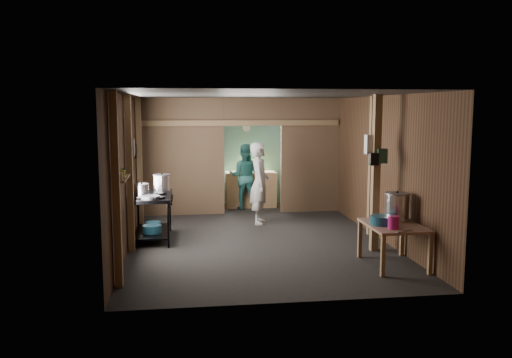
{
  "coord_description": "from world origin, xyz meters",
  "views": [
    {
      "loc": [
        -1.29,
        -9.67,
        2.37
      ],
      "look_at": [
        0.0,
        -0.2,
        1.1
      ],
      "focal_mm": 37.3,
      "sensor_mm": 36.0,
      "label": 1
    }
  ],
  "objects": [
    {
      "name": "back_counter",
      "position": [
        0.3,
        2.95,
        0.42
      ],
      "size": [
        1.2,
        0.5,
        0.85
      ],
      "primitive_type": "cube",
      "color": "#9A7249",
      "rests_on": "floor"
    },
    {
      "name": "stove_pot_med",
      "position": [
        -2.05,
        -0.1,
        0.92
      ],
      "size": [
        0.33,
        0.33,
        0.23
      ],
      "primitive_type": null,
      "rotation": [
        0.0,
        0.0,
        0.3
      ],
      "color": "silver",
      "rests_on": "gas_range"
    },
    {
      "name": "floor",
      "position": [
        0.0,
        0.0,
        0.0
      ],
      "size": [
        4.5,
        7.0,
        0.0
      ],
      "primitive_type": "cube",
      "color": "#272626",
      "rests_on": "ground"
    },
    {
      "name": "post_right",
      "position": [
        2.18,
        -0.2,
        1.3
      ],
      "size": [
        0.1,
        0.12,
        2.6
      ],
      "primitive_type": "cube",
      "color": "#9A7249",
      "rests_on": "floor"
    },
    {
      "name": "post_free",
      "position": [
        1.85,
        -1.3,
        1.3
      ],
      "size": [
        0.12,
        0.12,
        2.6
      ],
      "primitive_type": "cube",
      "color": "#9A7249",
      "rests_on": "floor"
    },
    {
      "name": "bag_green",
      "position": [
        1.92,
        -1.36,
        1.6
      ],
      "size": [
        0.16,
        0.12,
        0.24
      ],
      "primitive_type": "cube",
      "color": "#224A35",
      "rests_on": "post_free"
    },
    {
      "name": "wall_back",
      "position": [
        0.0,
        3.5,
        1.3
      ],
      "size": [
        4.5,
        0.0,
        2.6
      ],
      "primitive_type": "cube",
      "color": "#4C2F1E",
      "rests_on": "ground"
    },
    {
      "name": "partition_left",
      "position": [
        -1.32,
        2.2,
        1.3
      ],
      "size": [
        1.85,
        0.1,
        2.6
      ],
      "primitive_type": "cube",
      "color": "brown",
      "rests_on": "floor"
    },
    {
      "name": "blue_tub_back",
      "position": [
        -1.88,
        0.2,
        0.22
      ],
      "size": [
        0.28,
        0.28,
        0.11
      ],
      "primitive_type": "cylinder",
      "color": "navy",
      "rests_on": "gas_range"
    },
    {
      "name": "frying_pan",
      "position": [
        -1.88,
        -0.52,
        0.86
      ],
      "size": [
        0.51,
        0.63,
        0.08
      ],
      "primitive_type": null,
      "rotation": [
        0.0,
        0.0,
        -0.36
      ],
      "color": "slate",
      "rests_on": "gas_range"
    },
    {
      "name": "cook",
      "position": [
        0.25,
        1.06,
        0.84
      ],
      "size": [
        0.5,
        0.67,
        1.69
      ],
      "primitive_type": "imported",
      "rotation": [
        0.0,
        0.0,
        1.4
      ],
      "color": "beige",
      "rests_on": "floor"
    },
    {
      "name": "turquoise_panel",
      "position": [
        0.0,
        3.44,
        1.25
      ],
      "size": [
        4.4,
        0.06,
        2.5
      ],
      "primitive_type": "cube",
      "color": "#649B9A",
      "rests_on": "wall_back"
    },
    {
      "name": "prep_table",
      "position": [
        1.83,
        -2.18,
        0.32
      ],
      "size": [
        0.79,
        1.08,
        0.64
      ],
      "primitive_type": null,
      "color": "tan",
      "rests_on": "floor"
    },
    {
      "name": "wash_basin",
      "position": [
        1.65,
        -2.17,
        0.71
      ],
      "size": [
        0.46,
        0.46,
        0.13
      ],
      "primitive_type": "cylinder",
      "rotation": [
        0.0,
        0.0,
        -0.35
      ],
      "color": "navy",
      "rests_on": "prep_table"
    },
    {
      "name": "post_left_c",
      "position": [
        -2.18,
        1.2,
        1.3
      ],
      "size": [
        0.1,
        0.12,
        2.6
      ],
      "primitive_type": "cube",
      "color": "#9A7249",
      "rests_on": "floor"
    },
    {
      "name": "jar_white",
      "position": [
        -2.15,
        -2.35,
        1.47
      ],
      "size": [
        0.07,
        0.07,
        0.1
      ],
      "primitive_type": "cylinder",
      "color": "white",
      "rests_on": "wall_shelf"
    },
    {
      "name": "knife",
      "position": [
        1.79,
        -2.66,
        0.64
      ],
      "size": [
        0.29,
        0.15,
        0.01
      ],
      "primitive_type": "cube",
      "rotation": [
        0.0,
        0.0,
        0.42
      ],
      "color": "silver",
      "rests_on": "prep_table"
    },
    {
      "name": "stove_saucepan",
      "position": [
        -2.05,
        0.5,
        0.88
      ],
      "size": [
        0.18,
        0.18,
        0.09
      ],
      "primitive_type": "cylinder",
      "rotation": [
        0.0,
        0.0,
        -0.28
      ],
      "color": "silver",
      "rests_on": "gas_range"
    },
    {
      "name": "wall_right",
      "position": [
        2.25,
        0.0,
        1.3
      ],
      "size": [
        0.0,
        7.0,
        2.6
      ],
      "primitive_type": "cube",
      "color": "#4C2F1E",
      "rests_on": "ground"
    },
    {
      "name": "wall_clock",
      "position": [
        0.25,
        3.4,
        1.9
      ],
      "size": [
        0.2,
        0.03,
        0.2
      ],
      "primitive_type": "cylinder",
      "rotation": [
        1.57,
        0.0,
        0.0
      ],
      "color": "white",
      "rests_on": "wall_back"
    },
    {
      "name": "stove_pot_large",
      "position": [
        -1.71,
        0.42,
        0.97
      ],
      "size": [
        0.34,
        0.34,
        0.33
      ],
      "primitive_type": null,
      "rotation": [
        0.0,
        0.0,
        0.05
      ],
      "color": "silver",
      "rests_on": "gas_range"
    },
    {
      "name": "post_left_b",
      "position": [
        -2.18,
        -0.8,
        1.3
      ],
      "size": [
        0.1,
        0.12,
        2.6
      ],
      "primitive_type": "cube",
      "color": "#9A7249",
      "rests_on": "floor"
    },
    {
      "name": "bag_white",
      "position": [
        1.8,
        -1.22,
        1.78
      ],
      "size": [
        0.22,
        0.15,
        0.32
      ],
      "primitive_type": "cube",
      "color": "white",
      "rests_on": "post_free"
    },
    {
      "name": "partition_right",
      "position": [
        1.57,
        2.2,
        1.3
      ],
      "size": [
        1.35,
        0.1,
        2.6
      ],
      "primitive_type": "cube",
      "color": "brown",
      "rests_on": "floor"
    },
    {
      "name": "jar_green",
      "position": [
        -2.15,
        -1.88,
        1.47
      ],
      "size": [
        0.06,
        0.06,
        0.1
      ],
      "primitive_type": "cylinder",
      "color": "#224A35",
      "rests_on": "wall_shelf"
    },
    {
      "name": "bag_black",
      "position": [
        1.78,
        -1.38,
        1.55
      ],
      "size": [
        0.14,
        0.1,
        0.2
      ],
      "primitive_type": "cube",
      "color": "black",
      "rests_on": "post_free"
    },
    {
      "name": "gas_range",
      "position": [
        -1.88,
        -0.04,
        0.42
      ],
      "size": [
        0.72,
        1.41,
        0.83
      ],
      "primitive_type": null,
      "color": "black",
      "rests_on": "floor"
    },
    {
      "name": "cross_beam",
      "position": [
        0.0,
        2.15,
        2.05
      ],
      "size": [
        4.4,
        0.12,
        0.12
      ],
      "primitive_type": "cube",
      "color": "#9A7249",
      "rests_on": "wall_left"
    },
    {
      "name": "partition_header",
      "position": [
        0.25,
        2.2,
        2.3
      ],
      "size": [
        1.3,
        0.1,
        0.6
      ],
      "primitive_type": "cube",
      "color": "brown",
      "rests_on": "wall_back"
    },
    {
      "name": "worker_back",
      "position": [
        0.12,
        2.73,
        0.78
      ],
      "size": [
        0.86,
        0.73,
        1.55
      ],
      "primitive_type": "imported",
      "rotation": [
        0.0,
        0.0,
        2.93
      ],
      "color": "#2F7672",
      "rests_on": "floor"
    },
    {
      "name": "stock_pot",
      "position": [
        1.98,
        -1.9,
        0.85
      ],
      "size": [
        0.49,
        0.49,
        0.46
      ],
      "primitive_type": null,
      "rotation": [
        0.0,
        0.0,
        -0.32
      ],
      "color": "silver",
      "rests_on": "prep_table"
    },
    {
      "name": "post_left_a",
      "position": [
        -2.18,
        -2.6,
        1.3
      ],
      "size": [
        0.1,
        0.12,
        2.6
      ],
      "primitive_type": "cube",
      "color": "#9A7249",
      "rests_on": "floor"
    },
    {
      "name": "ceiling",
      "position": [
        0.0,
        0.0,
        2.6
      ],
      "size": [
        4.5,
        7.0,
        0.0
      ],
      "primitive_type": "cube",
      "color": "#464545",
      "rests_on": "ground"
    },
    {
      "name": "blue_tub_front",
      "position": [
        -1.88,
        -0.2,
        0.23
      ],
      "size": [
        0.34,
        0.34,
        0.14
      ],
      "primitive_type": "cylinder",
      "color": "navy",
      "rests_on": "gas_range"
    },
    {
      "name": "pan_lid_small",
      "position": [
        -2.21,
        0.8,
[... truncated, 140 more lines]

